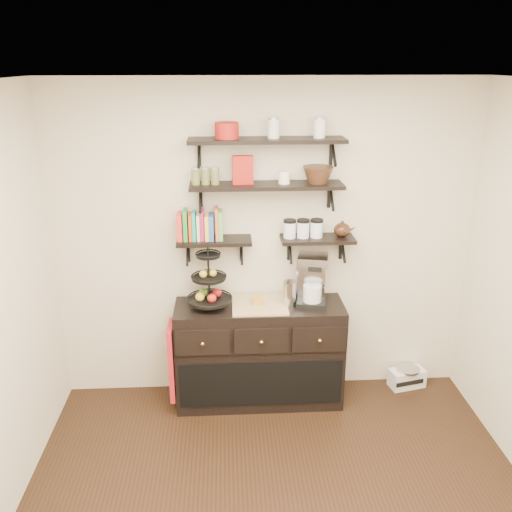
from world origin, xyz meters
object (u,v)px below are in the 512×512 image
Objects in this scene: sideboard at (259,353)px; fruit_stand at (209,286)px; radio at (407,377)px; coffee_maker at (312,280)px.

fruit_stand is at bearing 179.44° from sideboard.
fruit_stand is at bearing 170.49° from radio.
coffee_maker is at bearing 172.18° from radio.
fruit_stand reaches higher than radio.
fruit_stand is (-0.41, 0.00, 0.63)m from sideboard.
sideboard is at bearing -164.00° from coffee_maker.
radio is at bearing 17.40° from coffee_maker.
coffee_maker is at bearing 1.74° from fruit_stand.
sideboard is 0.78m from coffee_maker.
radio is (0.92, 0.09, -1.01)m from coffee_maker.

